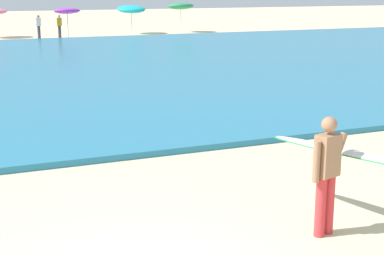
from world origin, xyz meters
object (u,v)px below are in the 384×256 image
beachgoer_near_row_left (39,26)px  beachgoer_near_row_mid (59,26)px  beach_umbrella_4 (67,11)px  beach_umbrella_6 (181,6)px  beach_umbrella_5 (131,9)px  surfer_with_board (338,162)px

beachgoer_near_row_left → beachgoer_near_row_mid: (1.29, -0.50, 0.00)m
beach_umbrella_4 → beachgoer_near_row_left: beach_umbrella_4 is taller
beach_umbrella_6 → beachgoer_near_row_mid: (-9.53, -1.99, -1.11)m
beach_umbrella_5 → beach_umbrella_6: size_ratio=0.94×
surfer_with_board → beachgoer_near_row_left: size_ratio=1.88×
beachgoer_near_row_left → beach_umbrella_6: bearing=7.8°
beach_umbrella_4 → beach_umbrella_5: beach_umbrella_5 is taller
surfer_with_board → beach_umbrella_6: 37.25m
surfer_with_board → beachgoer_near_row_left: surfer_with_board is taller
surfer_with_board → beach_umbrella_4: (2.56, 33.54, 0.78)m
beach_umbrella_5 → beachgoer_near_row_mid: (-5.63, -2.01, -0.94)m
beach_umbrella_5 → beachgoer_near_row_mid: 6.05m
beach_umbrella_6 → beachgoer_near_row_left: size_ratio=1.44×
beach_umbrella_6 → beachgoer_near_row_left: (-10.82, -1.48, -1.11)m
beach_umbrella_4 → beach_umbrella_6: 9.14m
surfer_with_board → beach_umbrella_4: size_ratio=1.43×
beach_umbrella_6 → beachgoer_near_row_mid: size_ratio=1.44×
beachgoer_near_row_left → beach_umbrella_5: bearing=12.3°
beach_umbrella_4 → beach_umbrella_5: size_ratio=0.97×
beachgoer_near_row_mid → surfer_with_board: bearing=-93.4°
beach_umbrella_4 → beachgoer_near_row_left: size_ratio=1.32×
surfer_with_board → beach_umbrella_5: bearing=77.9°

